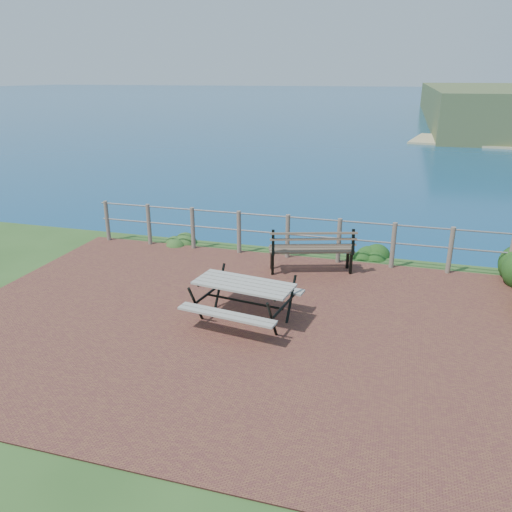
% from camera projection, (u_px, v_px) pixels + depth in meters
% --- Properties ---
extents(ground, '(10.00, 7.00, 0.12)m').
position_uv_depth(ground, '(243.00, 324.00, 8.36)').
color(ground, brown).
rests_on(ground, ground).
extents(ocean, '(1200.00, 1200.00, 0.00)m').
position_uv_depth(ocean, '(401.00, 86.00, 188.97)').
color(ocean, '#155D83').
rests_on(ocean, ground).
extents(safety_railing, '(9.40, 0.10, 1.00)m').
position_uv_depth(safety_railing, '(288.00, 234.00, 11.19)').
color(safety_railing, '#6B5B4C').
rests_on(safety_railing, ground).
extents(picnic_table, '(1.72, 1.41, 0.69)m').
position_uv_depth(picnic_table, '(244.00, 298.00, 8.29)').
color(picnic_table, gray).
rests_on(picnic_table, ground).
extents(park_bench, '(1.81, 0.95, 0.99)m').
position_uv_depth(park_bench, '(311.00, 243.00, 10.35)').
color(park_bench, brown).
rests_on(park_bench, ground).
extents(shrub_lip_west, '(0.69, 0.69, 0.41)m').
position_uv_depth(shrub_lip_west, '(180.00, 244.00, 12.36)').
color(shrub_lip_west, '#2F5921').
rests_on(shrub_lip_west, ground).
extents(shrub_lip_east, '(0.75, 0.75, 0.48)m').
position_uv_depth(shrub_lip_east, '(371.00, 257.00, 11.46)').
color(shrub_lip_east, '#1F4214').
rests_on(shrub_lip_east, ground).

